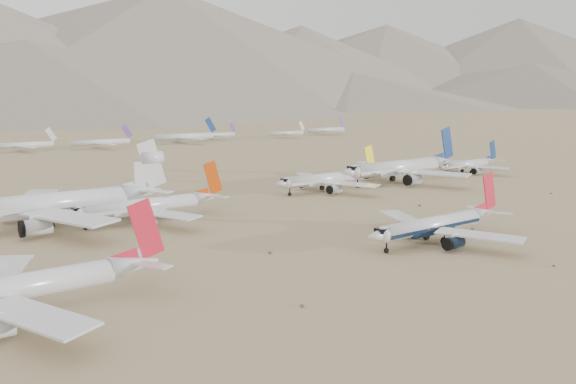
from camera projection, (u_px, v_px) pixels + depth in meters
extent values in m
plane|color=#977C58|center=(414.00, 246.00, 129.78)|extent=(7000.00, 7000.00, 0.00)
cylinder|color=silver|center=(432.00, 225.00, 131.77)|extent=(32.07, 3.79, 3.79)
cube|color=#0D1C30|center=(432.00, 227.00, 131.85)|extent=(31.42, 3.85, 0.85)
sphere|color=silver|center=(384.00, 235.00, 122.42)|extent=(3.79, 3.79, 3.79)
cube|color=black|center=(382.00, 230.00, 121.91)|extent=(2.65, 2.46, 0.95)
cone|color=silver|center=(483.00, 213.00, 143.28)|extent=(8.02, 3.79, 3.79)
cube|color=silver|center=(479.00, 235.00, 124.39)|extent=(12.38, 19.52, 0.59)
cube|color=silver|center=(499.00, 213.00, 141.18)|extent=(5.09, 6.66, 0.23)
cylinder|color=#0D1C30|center=(454.00, 243.00, 124.87)|extent=(4.45, 2.73, 2.73)
cube|color=silver|center=(403.00, 218.00, 142.26)|extent=(12.38, 19.52, 0.59)
cube|color=silver|center=(474.00, 208.00, 147.04)|extent=(5.09, 6.66, 0.23)
cylinder|color=#0D1C30|center=(401.00, 229.00, 137.39)|extent=(4.45, 2.73, 2.73)
cube|color=red|center=(489.00, 191.00, 143.64)|extent=(6.08, 0.30, 10.01)
cylinder|color=black|center=(386.00, 251.00, 123.61)|extent=(1.14, 0.47, 1.14)
cylinder|color=black|center=(444.00, 241.00, 131.04)|extent=(1.59, 0.95, 1.59)
cylinder|color=black|center=(426.00, 236.00, 135.26)|extent=(1.59, 0.95, 1.59)
cone|color=silver|center=(134.00, 264.00, 98.26)|extent=(8.71, 4.18, 4.18)
cube|color=silver|center=(36.00, 316.00, 77.71)|extent=(13.46, 21.20, 0.65)
cube|color=silver|center=(152.00, 265.00, 95.97)|extent=(5.53, 7.23, 0.25)
cube|color=silver|center=(3.00, 272.00, 97.18)|extent=(13.46, 21.20, 0.65)
cube|color=silver|center=(135.00, 255.00, 102.35)|extent=(5.53, 7.23, 0.25)
cube|color=red|center=(146.00, 229.00, 98.66)|extent=(6.60, 0.33, 10.88)
cylinder|color=black|center=(15.00, 319.00, 84.94)|extent=(1.76, 1.04, 1.76)
cylinder|color=black|center=(7.00, 307.00, 89.59)|extent=(1.76, 1.04, 1.76)
cylinder|color=silver|center=(397.00, 167.00, 223.08)|extent=(44.86, 5.44, 5.44)
cube|color=silver|center=(397.00, 169.00, 223.19)|extent=(43.96, 5.52, 1.22)
sphere|color=silver|center=(355.00, 172.00, 210.00)|extent=(5.44, 5.44, 5.44)
cube|color=black|center=(354.00, 168.00, 209.27)|extent=(3.81, 3.53, 1.36)
cone|color=silver|center=(442.00, 161.00, 239.18)|extent=(11.21, 5.44, 5.44)
cube|color=silver|center=(434.00, 173.00, 212.71)|extent=(17.33, 27.30, 0.84)
cube|color=silver|center=(455.00, 161.00, 236.23)|extent=(7.12, 9.31, 0.33)
cylinder|color=silver|center=(414.00, 179.00, 213.39)|extent=(6.23, 3.91, 3.91)
cube|color=silver|center=(375.00, 165.00, 237.82)|extent=(17.33, 27.30, 0.84)
cube|color=silver|center=(435.00, 158.00, 244.45)|extent=(7.12, 9.31, 0.33)
cylinder|color=silver|center=(372.00, 173.00, 231.01)|extent=(6.23, 3.91, 3.91)
cube|color=navy|center=(447.00, 143.00, 239.69)|extent=(8.50, 0.43, 14.01)
cylinder|color=black|center=(358.00, 186.00, 211.71)|extent=(1.63, 0.68, 1.63)
cylinder|color=black|center=(407.00, 181.00, 222.01)|extent=(2.28, 1.36, 2.28)
cylinder|color=black|center=(392.00, 178.00, 228.06)|extent=(2.28, 1.36, 2.28)
cylinder|color=silver|center=(324.00, 179.00, 203.07)|extent=(33.11, 4.02, 4.02)
cube|color=silver|center=(324.00, 180.00, 203.16)|extent=(32.45, 4.08, 0.91)
sphere|color=silver|center=(287.00, 183.00, 193.42)|extent=(4.02, 4.02, 4.02)
cube|color=black|center=(286.00, 180.00, 192.88)|extent=(2.82, 2.62, 1.01)
cone|color=silver|center=(365.00, 173.00, 214.96)|extent=(8.28, 4.02, 4.02)
cube|color=silver|center=(351.00, 184.00, 195.41)|extent=(12.79, 20.15, 0.62)
cube|color=silver|center=(375.00, 173.00, 212.77)|extent=(5.26, 6.87, 0.24)
cylinder|color=silver|center=(335.00, 189.00, 195.92)|extent=(4.60, 2.90, 2.90)
cube|color=silver|center=(310.00, 176.00, 213.95)|extent=(12.79, 20.15, 0.62)
cube|color=silver|center=(361.00, 171.00, 218.85)|extent=(5.26, 6.87, 0.24)
cylinder|color=silver|center=(306.00, 183.00, 208.93)|extent=(4.60, 2.90, 2.90)
cube|color=gold|center=(370.00, 158.00, 215.33)|extent=(6.28, 0.32, 10.34)
cylinder|color=black|center=(290.00, 194.00, 194.68)|extent=(1.21, 0.50, 1.21)
cylinder|color=black|center=(332.00, 190.00, 202.28)|extent=(1.69, 1.01, 1.69)
cylinder|color=black|center=(322.00, 188.00, 206.75)|extent=(1.69, 1.01, 1.69)
cylinder|color=silver|center=(141.00, 206.00, 153.36)|extent=(32.48, 3.97, 3.97)
cube|color=silver|center=(141.00, 208.00, 153.45)|extent=(31.83, 4.03, 0.89)
sphere|color=silver|center=(81.00, 213.00, 143.89)|extent=(3.97, 3.97, 3.97)
cube|color=black|center=(78.00, 209.00, 143.36)|extent=(2.78, 2.58, 0.99)
cone|color=silver|center=(207.00, 197.00, 165.02)|extent=(8.12, 3.97, 3.97)
cube|color=silver|center=(168.00, 214.00, 145.84)|extent=(12.55, 19.77, 0.61)
cube|color=silver|center=(218.00, 197.00, 162.88)|extent=(5.16, 6.74, 0.24)
cylinder|color=silver|center=(147.00, 221.00, 146.33)|extent=(4.51, 2.86, 2.86)
cube|color=silver|center=(135.00, 201.00, 164.05)|extent=(12.55, 19.77, 0.61)
cube|color=silver|center=(205.00, 193.00, 168.84)|extent=(5.16, 6.74, 0.24)
cylinder|color=silver|center=(125.00, 211.00, 159.12)|extent=(4.51, 2.86, 2.86)
cube|color=#C13C06|center=(213.00, 177.00, 165.39)|extent=(6.16, 0.32, 10.14)
cylinder|color=black|center=(86.00, 228.00, 145.14)|extent=(1.19, 0.50, 1.19)
cylinder|color=black|center=(151.00, 220.00, 152.57)|extent=(1.67, 0.99, 1.67)
cylinder|color=black|center=(143.00, 217.00, 156.99)|extent=(1.67, 0.99, 1.67)
cylinder|color=silver|center=(37.00, 204.00, 145.73)|extent=(46.38, 5.55, 5.55)
cube|color=silver|center=(37.00, 207.00, 145.84)|extent=(45.45, 5.64, 1.25)
cone|color=silver|center=(142.00, 192.00, 162.37)|extent=(11.59, 5.55, 5.55)
cube|color=silver|center=(69.00, 217.00, 135.03)|extent=(17.91, 28.23, 0.86)
cube|color=silver|center=(157.00, 191.00, 159.33)|extent=(7.36, 9.63, 0.33)
cylinder|color=silver|center=(37.00, 227.00, 135.73)|extent=(6.44, 4.00, 4.00)
cube|color=silver|center=(37.00, 198.00, 160.93)|extent=(17.91, 28.23, 0.86)
cube|color=silver|center=(142.00, 186.00, 167.82)|extent=(7.36, 9.63, 0.33)
cylinder|color=silver|center=(18.00, 212.00, 153.89)|extent=(6.44, 4.00, 4.00)
cube|color=silver|center=(152.00, 164.00, 162.90)|extent=(8.79, 0.44, 14.48)
cylinder|color=silver|center=(152.00, 157.00, 162.79)|extent=(5.80, 3.60, 3.60)
cylinder|color=black|center=(50.00, 226.00, 144.65)|extent=(2.33, 1.39, 2.33)
cylinder|color=black|center=(42.00, 220.00, 150.82)|extent=(2.33, 1.39, 2.33)
cylinder|color=silver|center=(466.00, 164.00, 251.63)|extent=(29.15, 3.52, 3.52)
cube|color=silver|center=(466.00, 165.00, 251.70)|extent=(28.57, 3.57, 0.79)
sphere|color=silver|center=(445.00, 166.00, 243.13)|extent=(3.52, 3.52, 3.52)
cube|color=black|center=(444.00, 164.00, 242.65)|extent=(2.46, 2.29, 0.88)
cone|color=silver|center=(490.00, 161.00, 262.09)|extent=(7.29, 3.52, 3.52)
cube|color=silver|center=(489.00, 167.00, 244.89)|extent=(11.26, 17.74, 0.55)
cube|color=silver|center=(498.00, 160.00, 260.17)|extent=(4.63, 6.05, 0.21)
cylinder|color=silver|center=(477.00, 171.00, 245.33)|extent=(4.05, 2.54, 2.54)
cube|color=silver|center=(450.00, 163.00, 261.20)|extent=(11.26, 17.74, 0.55)
cube|color=silver|center=(485.00, 159.00, 265.52)|extent=(4.63, 6.05, 0.21)
cylinder|color=silver|center=(450.00, 168.00, 256.78)|extent=(4.05, 2.54, 2.54)
cube|color=navy|center=(493.00, 150.00, 262.42)|extent=(5.53, 0.28, 9.10)
cylinder|color=black|center=(446.00, 174.00, 244.23)|extent=(1.06, 0.44, 1.06)
cylinder|color=black|center=(472.00, 172.00, 250.94)|extent=(1.48, 0.88, 1.48)
cylinder|color=black|center=(462.00, 171.00, 254.85)|extent=(1.48, 0.88, 1.48)
cylinder|color=silver|center=(23.00, 145.00, 348.23)|extent=(36.15, 3.57, 3.57)
cube|color=silver|center=(51.00, 134.00, 357.13)|extent=(7.20, 0.36, 9.07)
cube|color=silver|center=(26.00, 147.00, 340.89)|extent=(9.52, 16.64, 0.36)
cube|color=silver|center=(20.00, 145.00, 355.75)|extent=(9.52, 16.64, 0.36)
cylinder|color=silver|center=(101.00, 142.00, 368.44)|extent=(38.43, 3.80, 3.80)
cube|color=#6D3797|center=(127.00, 131.00, 377.91)|extent=(7.65, 0.38, 9.64)
cube|color=silver|center=(106.00, 144.00, 360.64)|extent=(10.12, 17.69, 0.38)
cube|color=silver|center=(96.00, 142.00, 376.44)|extent=(10.12, 17.69, 0.38)
cylinder|color=silver|center=(184.00, 137.00, 412.04)|extent=(47.65, 4.71, 4.71)
cube|color=navy|center=(210.00, 125.00, 423.77)|extent=(9.49, 0.47, 11.95)
cube|color=silver|center=(191.00, 139.00, 402.36)|extent=(12.55, 21.93, 0.47)
cube|color=silver|center=(176.00, 137.00, 421.96)|extent=(12.55, 21.93, 0.47)
cylinder|color=silver|center=(216.00, 135.00, 442.68)|extent=(32.34, 3.20, 3.20)
cube|color=#6D3797|center=(233.00, 127.00, 450.64)|extent=(6.44, 0.32, 8.11)
cube|color=silver|center=(222.00, 136.00, 436.11)|extent=(8.52, 14.89, 0.32)
cube|color=silver|center=(211.00, 135.00, 449.41)|extent=(8.52, 14.89, 0.32)
cylinder|color=silver|center=(287.00, 133.00, 462.46)|extent=(33.22, 3.28, 3.28)
cube|color=silver|center=(302.00, 126.00, 470.64)|extent=(6.62, 0.33, 8.33)
cube|color=silver|center=(293.00, 134.00, 455.71)|extent=(8.75, 15.29, 0.33)
cube|color=silver|center=(281.00, 133.00, 469.37)|extent=(8.75, 15.29, 0.33)
cylinder|color=silver|center=(326.00, 130.00, 500.09)|extent=(40.41, 3.99, 3.99)
cube|color=#6D3797|center=(342.00, 122.00, 510.04)|extent=(8.05, 0.40, 10.14)
cube|color=silver|center=(334.00, 131.00, 491.88)|extent=(10.65, 18.60, 0.40)
cube|color=silver|center=(319.00, 130.00, 508.50)|extent=(10.65, 18.60, 0.40)
cone|color=slate|center=(14.00, 61.00, 1402.06)|extent=(1824.00, 1824.00, 240.00)
cone|color=slate|center=(169.00, 48.00, 1824.88)|extent=(2356.00, 2356.00, 380.00)
cone|color=slate|center=(301.00, 66.00, 2076.44)|extent=(1682.00, 1682.00, 290.00)
cone|color=slate|center=(386.00, 65.00, 2540.51)|extent=(2380.00, 2380.00, 350.00)
cone|color=slate|center=(516.00, 61.00, 2776.87)|extent=(2460.00, 2460.00, 410.00)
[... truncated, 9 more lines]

